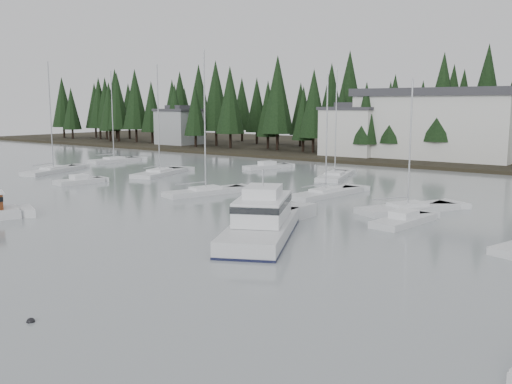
{
  "coord_description": "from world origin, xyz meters",
  "views": [
    {
      "loc": [
        26.28,
        -6.7,
        8.9
      ],
      "look_at": [
        1.33,
        26.57,
        2.5
      ],
      "focal_mm": 40.0,
      "sensor_mm": 36.0,
      "label": 1
    }
  ],
  "objects_px": {
    "house_far_west": "(179,126)",
    "sailboat_2": "(160,174)",
    "sailboat_6": "(335,177)",
    "house_west": "(352,130)",
    "runabout_3": "(267,168)",
    "cabin_cruiser_center": "(262,225)",
    "sailboat_1": "(54,172)",
    "harbor_inn": "(450,125)",
    "sailboat_10": "(326,195)",
    "sailboat_4": "(206,193)",
    "sailboat_11": "(114,161)",
    "runabout_1": "(404,222)",
    "sailboat_5": "(407,211)",
    "runabout_0": "(79,182)"
  },
  "relations": [
    {
      "from": "sailboat_5",
      "to": "runabout_3",
      "type": "height_order",
      "value": "sailboat_5"
    },
    {
      "from": "runabout_3",
      "to": "sailboat_11",
      "type": "bearing_deg",
      "value": 124.12
    },
    {
      "from": "sailboat_11",
      "to": "runabout_1",
      "type": "distance_m",
      "value": 57.68
    },
    {
      "from": "sailboat_4",
      "to": "sailboat_10",
      "type": "height_order",
      "value": "sailboat_4"
    },
    {
      "from": "harbor_inn",
      "to": "sailboat_10",
      "type": "relative_size",
      "value": 2.37
    },
    {
      "from": "sailboat_1",
      "to": "sailboat_4",
      "type": "relative_size",
      "value": 1.01
    },
    {
      "from": "house_west",
      "to": "runabout_3",
      "type": "bearing_deg",
      "value": -96.12
    },
    {
      "from": "harbor_inn",
      "to": "sailboat_1",
      "type": "distance_m",
      "value": 58.8
    },
    {
      "from": "house_west",
      "to": "sailboat_1",
      "type": "bearing_deg",
      "value": -118.12
    },
    {
      "from": "house_far_west",
      "to": "runabout_1",
      "type": "xyz_separation_m",
      "value": [
        69.97,
        -47.41,
        -4.27
      ]
    },
    {
      "from": "cabin_cruiser_center",
      "to": "sailboat_5",
      "type": "xyz_separation_m",
      "value": [
        4.34,
        14.79,
        -0.74
      ]
    },
    {
      "from": "sailboat_10",
      "to": "house_far_west",
      "type": "bearing_deg",
      "value": 62.24
    },
    {
      "from": "sailboat_4",
      "to": "sailboat_5",
      "type": "xyz_separation_m",
      "value": [
        19.87,
        3.14,
        -0.04
      ]
    },
    {
      "from": "cabin_cruiser_center",
      "to": "sailboat_11",
      "type": "distance_m",
      "value": 56.03
    },
    {
      "from": "sailboat_5",
      "to": "runabout_0",
      "type": "bearing_deg",
      "value": 127.17
    },
    {
      "from": "house_far_west",
      "to": "sailboat_2",
      "type": "height_order",
      "value": "sailboat_2"
    },
    {
      "from": "cabin_cruiser_center",
      "to": "runabout_0",
      "type": "xyz_separation_m",
      "value": [
        -32.31,
        8.85,
        -0.66
      ]
    },
    {
      "from": "harbor_inn",
      "to": "sailboat_1",
      "type": "bearing_deg",
      "value": -129.65
    },
    {
      "from": "house_far_west",
      "to": "sailboat_5",
      "type": "relative_size",
      "value": 0.73
    },
    {
      "from": "sailboat_2",
      "to": "runabout_3",
      "type": "xyz_separation_m",
      "value": [
        6.72,
        14.18,
        0.06
      ]
    },
    {
      "from": "house_far_west",
      "to": "sailboat_10",
      "type": "xyz_separation_m",
      "value": [
        58.56,
        -39.31,
        -4.34
      ]
    },
    {
      "from": "house_west",
      "to": "sailboat_4",
      "type": "xyz_separation_m",
      "value": [
        6.38,
        -43.56,
        -4.56
      ]
    },
    {
      "from": "runabout_0",
      "to": "runabout_1",
      "type": "relative_size",
      "value": 0.85
    },
    {
      "from": "harbor_inn",
      "to": "runabout_3",
      "type": "bearing_deg",
      "value": -125.37
    },
    {
      "from": "sailboat_5",
      "to": "runabout_1",
      "type": "bearing_deg",
      "value": -132.99
    },
    {
      "from": "house_far_west",
      "to": "sailboat_10",
      "type": "distance_m",
      "value": 70.67
    },
    {
      "from": "harbor_inn",
      "to": "runabout_1",
      "type": "distance_m",
      "value": 50.75
    },
    {
      "from": "cabin_cruiser_center",
      "to": "sailboat_2",
      "type": "bearing_deg",
      "value": 30.64
    },
    {
      "from": "sailboat_6",
      "to": "sailboat_2",
      "type": "bearing_deg",
      "value": 101.75
    },
    {
      "from": "sailboat_4",
      "to": "harbor_inn",
      "type": "bearing_deg",
      "value": 5.43
    },
    {
      "from": "sailboat_4",
      "to": "runabout_3",
      "type": "height_order",
      "value": "sailboat_4"
    },
    {
      "from": "sailboat_1",
      "to": "sailboat_4",
      "type": "bearing_deg",
      "value": -112.54
    },
    {
      "from": "cabin_cruiser_center",
      "to": "sailboat_1",
      "type": "distance_m",
      "value": 46.22
    },
    {
      "from": "sailboat_11",
      "to": "runabout_1",
      "type": "height_order",
      "value": "sailboat_11"
    },
    {
      "from": "house_west",
      "to": "runabout_1",
      "type": "height_order",
      "value": "house_west"
    },
    {
      "from": "house_west",
      "to": "sailboat_11",
      "type": "distance_m",
      "value": 39.01
    },
    {
      "from": "runabout_0",
      "to": "sailboat_6",
      "type": "bearing_deg",
      "value": -34.96
    },
    {
      "from": "runabout_3",
      "to": "cabin_cruiser_center",
      "type": "bearing_deg",
      "value": -126.0
    },
    {
      "from": "sailboat_1",
      "to": "sailboat_10",
      "type": "distance_m",
      "value": 39.11
    },
    {
      "from": "cabin_cruiser_center",
      "to": "runabout_3",
      "type": "relative_size",
      "value": 1.74
    },
    {
      "from": "sailboat_4",
      "to": "runabout_1",
      "type": "xyz_separation_m",
      "value": [
        21.6,
        -1.85,
        0.03
      ]
    },
    {
      "from": "house_far_west",
      "to": "sailboat_6",
      "type": "distance_m",
      "value": 58.95
    },
    {
      "from": "sailboat_1",
      "to": "house_west",
      "type": "bearing_deg",
      "value": -46.99
    },
    {
      "from": "harbor_inn",
      "to": "sailboat_4",
      "type": "xyz_separation_m",
      "value": [
        -8.67,
        -46.9,
        -5.68
      ]
    },
    {
      "from": "sailboat_11",
      "to": "runabout_1",
      "type": "xyz_separation_m",
      "value": [
        54.94,
        -17.59,
        0.04
      ]
    },
    {
      "from": "house_far_west",
      "to": "sailboat_6",
      "type": "height_order",
      "value": "sailboat_6"
    },
    {
      "from": "sailboat_10",
      "to": "runabout_3",
      "type": "bearing_deg",
      "value": 55.24
    },
    {
      "from": "house_far_west",
      "to": "sailboat_2",
      "type": "bearing_deg",
      "value": -48.4
    },
    {
      "from": "runabout_0",
      "to": "sailboat_10",
      "type": "bearing_deg",
      "value": -62.72
    },
    {
      "from": "sailboat_6",
      "to": "sailboat_10",
      "type": "relative_size",
      "value": 1.1
    }
  ]
}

